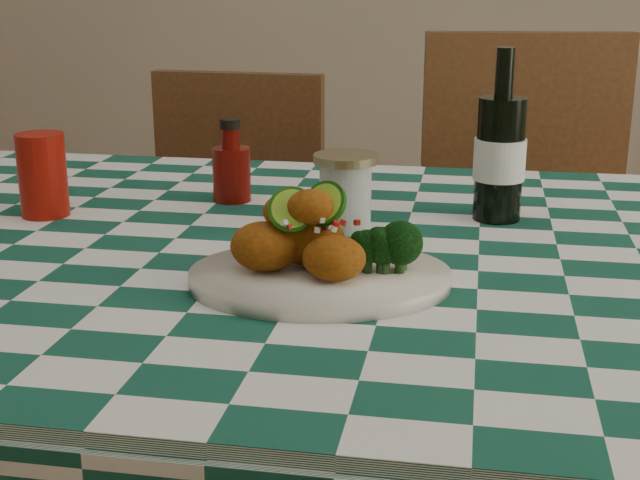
% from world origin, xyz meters
% --- Properties ---
extents(plate, '(0.34, 0.29, 0.02)m').
position_xyz_m(plate, '(0.02, -0.15, 0.80)').
color(plate, silver).
rests_on(plate, dining_table).
extents(fried_chicken_pile, '(0.15, 0.11, 0.10)m').
position_xyz_m(fried_chicken_pile, '(0.01, -0.15, 0.85)').
color(fried_chicken_pile, '#934F0E').
rests_on(fried_chicken_pile, plate).
extents(broccoli_side, '(0.08, 0.08, 0.06)m').
position_xyz_m(broccoli_side, '(0.10, -0.14, 0.83)').
color(broccoli_side, black).
rests_on(broccoli_side, plate).
extents(red_tumbler, '(0.07, 0.07, 0.12)m').
position_xyz_m(red_tumbler, '(-0.43, 0.08, 0.85)').
color(red_tumbler, '#951108').
rests_on(red_tumbler, dining_table).
extents(ketchup_bottle, '(0.07, 0.07, 0.13)m').
position_xyz_m(ketchup_bottle, '(-0.18, 0.21, 0.85)').
color(ketchup_bottle, '#5E0904').
rests_on(ketchup_bottle, dining_table).
extents(mason_jar, '(0.11, 0.11, 0.11)m').
position_xyz_m(mason_jar, '(0.02, 0.09, 0.84)').
color(mason_jar, '#B2BCBA').
rests_on(mason_jar, dining_table).
extents(beer_bottle, '(0.08, 0.08, 0.25)m').
position_xyz_m(beer_bottle, '(0.23, 0.18, 0.91)').
color(beer_bottle, black).
rests_on(beer_bottle, dining_table).
extents(wooden_chair_left, '(0.43, 0.45, 0.91)m').
position_xyz_m(wooden_chair_left, '(-0.38, 0.74, 0.45)').
color(wooden_chair_left, '#472814').
rests_on(wooden_chair_left, ground).
extents(wooden_chair_right, '(0.52, 0.54, 1.01)m').
position_xyz_m(wooden_chair_right, '(0.33, 0.73, 0.50)').
color(wooden_chair_right, '#472814').
rests_on(wooden_chair_right, ground).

